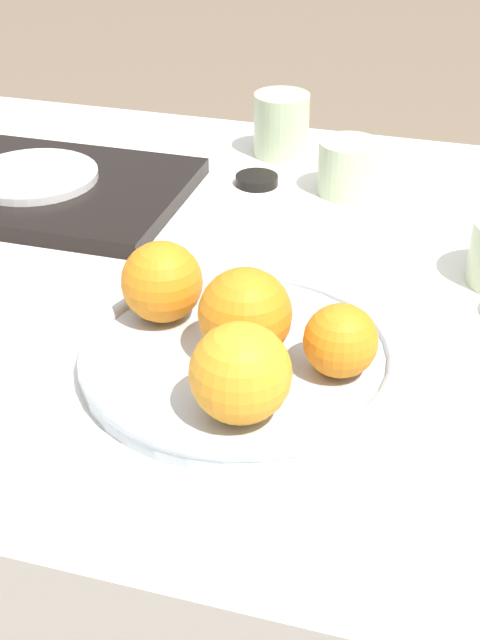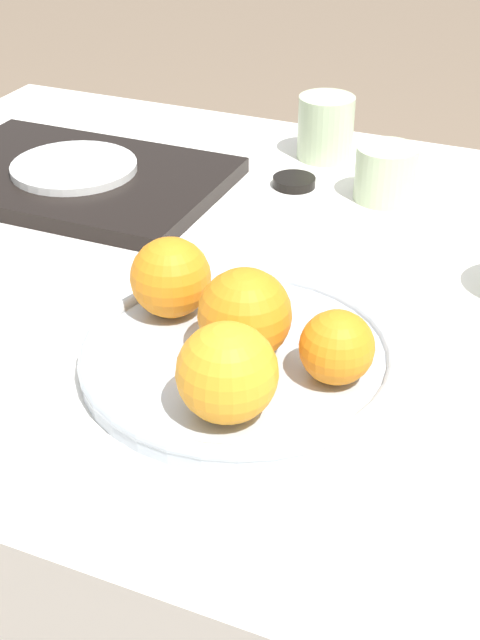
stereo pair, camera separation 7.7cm
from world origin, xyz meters
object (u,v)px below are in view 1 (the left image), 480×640
(orange_3, at_px, (341,341))
(cup_1, at_px, (348,167))
(orange_1, at_px, (162,282))
(orange_0, at_px, (245,314))
(orange_2, at_px, (240,373))
(cup_3, at_px, (281,125))
(serving_tray, at_px, (35,187))
(soy_dish, at_px, (257,180))
(side_plate, at_px, (34,176))
(fruit_platter, at_px, (240,356))

(orange_3, relative_size, cup_1, 0.85)
(orange_1, bearing_deg, orange_3, -13.08)
(orange_0, height_order, orange_2, same)
(cup_3, bearing_deg, serving_tray, -140.44)
(orange_1, xyz_separation_m, cup_1, (0.11, 0.36, -0.02))
(serving_tray, height_order, cup_1, cup_1)
(orange_2, bearing_deg, soy_dish, 103.94)
(side_plate, bearing_deg, fruit_platter, -39.10)
(serving_tray, bearing_deg, orange_1, -43.18)
(serving_tray, bearing_deg, cup_3, 39.56)
(orange_3, relative_size, soy_dish, 1.17)
(orange_1, height_order, soy_dish, orange_1)
(orange_0, xyz_separation_m, soy_dish, (-0.10, 0.39, -0.05))
(orange_1, distance_m, serving_tray, 0.36)
(orange_2, relative_size, orange_3, 1.28)
(orange_1, relative_size, cup_3, 0.90)
(orange_1, height_order, cup_1, orange_1)
(orange_2, relative_size, cup_3, 0.97)
(serving_tray, relative_size, side_plate, 2.34)
(cup_1, bearing_deg, soy_dish, -175.55)
(side_plate, distance_m, soy_dish, 0.28)
(serving_tray, bearing_deg, soy_dish, 22.73)
(serving_tray, distance_m, cup_1, 0.39)
(fruit_platter, distance_m, cup_1, 0.40)
(orange_0, relative_size, orange_2, 1.01)
(cup_1, height_order, cup_3, cup_3)
(fruit_platter, height_order, orange_1, orange_1)
(orange_1, relative_size, orange_2, 0.93)
(orange_3, bearing_deg, orange_0, 177.56)
(serving_tray, relative_size, cup_1, 4.92)
(orange_1, distance_m, orange_3, 0.18)
(fruit_platter, bearing_deg, orange_0, -7.41)
(orange_0, xyz_separation_m, cup_3, (-0.09, 0.50, -0.02))
(orange_1, height_order, cup_3, orange_1)
(side_plate, relative_size, soy_dish, 2.91)
(orange_1, distance_m, orange_2, 0.16)
(orange_3, bearing_deg, fruit_platter, 177.30)
(serving_tray, bearing_deg, orange_0, -38.79)
(orange_1, bearing_deg, fruit_platter, -23.06)
(fruit_platter, height_order, orange_0, orange_0)
(orange_2, xyz_separation_m, serving_tray, (-0.38, 0.37, -0.05))
(serving_tray, xyz_separation_m, cup_1, (0.37, 0.12, 0.02))
(orange_1, height_order, serving_tray, orange_1)
(cup_1, bearing_deg, side_plate, -162.59)
(fruit_platter, height_order, soy_dish, fruit_platter)
(orange_3, relative_size, serving_tray, 0.17)
(orange_1, relative_size, side_plate, 0.48)
(serving_tray, distance_m, cup_3, 0.34)
(orange_0, distance_m, orange_1, 0.10)
(serving_tray, xyz_separation_m, soy_dish, (0.26, 0.11, -0.00))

